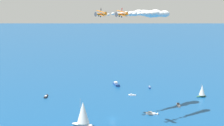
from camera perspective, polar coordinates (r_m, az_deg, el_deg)
name	(u,v)px	position (r m, az deg, el deg)	size (l,w,h in m)	color
ground_plane	(113,119)	(172.70, 0.13, -9.65)	(2000.00, 2000.00, 0.00)	navy
motorboat_near_centre	(150,88)	(234.19, 6.55, -4.25)	(5.38, 2.16, 1.52)	#23478C
motorboat_far_stbd	(133,95)	(214.54, 3.58, -5.57)	(1.74, 5.08, 1.45)	white
motorboat_inshore	(117,84)	(239.79, 0.80, -3.75)	(10.41, 6.87, 2.99)	#23478C
motorboat_offshore	(152,113)	(180.28, 7.02, -8.68)	(1.85, 6.61, 1.91)	white
motorboat_trailing	(46,96)	(214.93, -11.35, -5.70)	(6.20, 2.43, 1.75)	black
motorboat_mid_cluster	(179,105)	(196.68, 11.46, -7.20)	(6.46, 2.26, 1.84)	#9E9993
sailboat_outer_ring_a	(202,91)	(218.12, 15.35, -4.66)	(4.92, 7.07, 8.84)	#33704C
sailboat_outer_ring_b	(83,114)	(161.59, -5.06, -8.74)	(6.42, 10.94, 13.81)	white
biplane_lead	(122,14)	(156.29, 1.67, 8.48)	(6.55, 6.45, 3.66)	orange
wingwalker_lead	(122,9)	(155.98, 1.74, 9.27)	(0.70, 0.72, 1.78)	red
smoke_trail_lead	(157,14)	(171.22, 7.79, 8.49)	(21.76, 20.77, 3.95)	white
biplane_wingman	(101,14)	(167.35, -1.99, 8.50)	(6.55, 6.45, 3.66)	orange
wingwalker_wingman	(101,10)	(167.03, -1.94, 9.24)	(0.70, 0.72, 1.78)	black
smoke_trail_wingman	(146,13)	(185.41, 5.84, 8.56)	(28.48, 28.73, 5.20)	white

